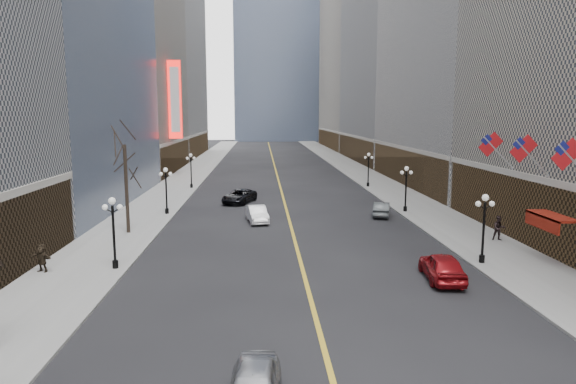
{
  "coord_description": "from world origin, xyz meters",
  "views": [
    {
      "loc": [
        -2.58,
        -1.76,
        9.73
      ],
      "look_at": [
        -1.56,
        17.6,
        6.79
      ],
      "focal_mm": 32.0,
      "sensor_mm": 36.0,
      "label": 1
    }
  ],
  "objects": [
    {
      "name": "lane_line",
      "position": [
        0.0,
        80.0,
        0.01
      ],
      "size": [
        0.25,
        200.0,
        0.02
      ],
      "primitive_type": "cube",
      "color": "gold",
      "rests_on": "ground"
    },
    {
      "name": "flag_4",
      "position": [
        15.31,
        32.0,
        7.29
      ],
      "size": [
        2.87,
        0.12,
        2.87
      ],
      "color": "#B2B2B7",
      "rests_on": "ground"
    },
    {
      "name": "tree_west_far",
      "position": [
        -13.5,
        40.0,
        6.24
      ],
      "size": [
        3.6,
        3.6,
        7.92
      ],
      "color": "#2D231C",
      "rests_on": "sidewalk_west"
    },
    {
      "name": "ped_east_walk",
      "position": [
        15.62,
        35.79,
        1.1
      ],
      "size": [
        1.0,
        0.66,
        1.91
      ],
      "primitive_type": "imported",
      "rotation": [
        0.0,
        0.0,
        -0.18
      ],
      "color": "black",
      "rests_on": "sidewalk_east"
    },
    {
      "name": "sidewalk_west",
      "position": [
        -14.0,
        70.0,
        0.07
      ],
      "size": [
        6.0,
        230.0,
        0.15
      ],
      "primitive_type": "cube",
      "color": "gray",
      "rests_on": "ground"
    },
    {
      "name": "streetlamp_west_3",
      "position": [
        -11.8,
        66.0,
        2.9
      ],
      "size": [
        1.26,
        0.44,
        4.52
      ],
      "color": "black",
      "rests_on": "sidewalk_west"
    },
    {
      "name": "flag_5",
      "position": [
        15.31,
        37.0,
        7.29
      ],
      "size": [
        2.87,
        0.12,
        2.87
      ],
      "color": "#B2B2B7",
      "rests_on": "ground"
    },
    {
      "name": "bldg_east_c",
      "position": [
        29.88,
        106.0,
        24.18
      ],
      "size": [
        26.6,
        40.6,
        48.8
      ],
      "color": "gray",
      "rests_on": "ground"
    },
    {
      "name": "streetlamp_east_1",
      "position": [
        11.8,
        30.0,
        2.9
      ],
      "size": [
        1.26,
        0.44,
        4.52
      ],
      "color": "black",
      "rests_on": "sidewalk_east"
    },
    {
      "name": "flag_3",
      "position": [
        15.31,
        27.0,
        7.29
      ],
      "size": [
        2.87,
        0.12,
        2.87
      ],
      "color": "#B2B2B7",
      "rests_on": "ground"
    },
    {
      "name": "sidewalk_east",
      "position": [
        14.0,
        70.0,
        0.07
      ],
      "size": [
        6.0,
        230.0,
        0.15
      ],
      "primitive_type": "cube",
      "color": "gray",
      "rests_on": "ground"
    },
    {
      "name": "streetlamp_west_2",
      "position": [
        -11.8,
        48.0,
        2.9
      ],
      "size": [
        1.26,
        0.44,
        4.52
      ],
      "color": "black",
      "rests_on": "sidewalk_west"
    },
    {
      "name": "car_sb_far",
      "position": [
        9.0,
        46.33,
        0.69
      ],
      "size": [
        2.54,
        4.45,
        1.39
      ],
      "primitive_type": "imported",
      "rotation": [
        0.0,
        0.0,
        2.87
      ],
      "color": "#424749",
      "rests_on": "ground"
    },
    {
      "name": "car_nb_mid",
      "position": [
        -2.97,
        44.29,
        0.74
      ],
      "size": [
        2.24,
        4.67,
        1.48
      ],
      "primitive_type": "imported",
      "rotation": [
        0.0,
        0.0,
        0.15
      ],
      "color": "white",
      "rests_on": "ground"
    },
    {
      "name": "car_sb_mid",
      "position": [
        8.07,
        27.04,
        0.83
      ],
      "size": [
        2.38,
        5.04,
        1.67
      ],
      "primitive_type": "imported",
      "rotation": [
        0.0,
        0.0,
        3.06
      ],
      "color": "maroon",
      "rests_on": "ground"
    },
    {
      "name": "theatre_marquee",
      "position": [
        -15.88,
        80.0,
        12.0
      ],
      "size": [
        2.0,
        0.55,
        12.0
      ],
      "color": "red",
      "rests_on": "ground"
    },
    {
      "name": "awning_c",
      "position": [
        16.11,
        30.0,
        3.08
      ],
      "size": [
        1.4,
        4.0,
        0.93
      ],
      "color": "maroon",
      "rests_on": "ground"
    },
    {
      "name": "streetlamp_east_2",
      "position": [
        11.8,
        48.0,
        2.9
      ],
      "size": [
        1.26,
        0.44,
        4.52
      ],
      "color": "black",
      "rests_on": "sidewalk_east"
    },
    {
      "name": "car_nb_far",
      "position": [
        -5.02,
        54.57,
        0.76
      ],
      "size": [
        4.2,
        5.98,
        1.51
      ],
      "primitive_type": "imported",
      "rotation": [
        0.0,
        0.0,
        -0.34
      ],
      "color": "black",
      "rests_on": "ground"
    },
    {
      "name": "bldg_east_d",
      "position": [
        29.9,
        149.0,
        31.17
      ],
      "size": [
        26.6,
        46.6,
        62.8
      ],
      "color": "#ACA18F",
      "rests_on": "ground"
    },
    {
      "name": "streetlamp_west_1",
      "position": [
        -11.8,
        30.0,
        2.9
      ],
      "size": [
        1.26,
        0.44,
        4.52
      ],
      "color": "black",
      "rests_on": "sidewalk_west"
    },
    {
      "name": "streetlamp_east_3",
      "position": [
        11.8,
        66.0,
        2.9
      ],
      "size": [
        1.26,
        0.44,
        4.52
      ],
      "color": "black",
      "rests_on": "sidewalk_east"
    },
    {
      "name": "ped_west_far",
      "position": [
        -16.08,
        29.48,
        1.03
      ],
      "size": [
        1.69,
        1.02,
        1.76
      ],
      "primitive_type": "imported",
      "rotation": [
        0.0,
        0.0,
        -0.36
      ],
      "color": "black",
      "rests_on": "sidewalk_west"
    },
    {
      "name": "bldg_west_c",
      "position": [
        -29.88,
        87.0,
        25.19
      ],
      "size": [
        26.6,
        30.6,
        50.8
      ],
      "color": "#ACA18F",
      "rests_on": "ground"
    }
  ]
}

